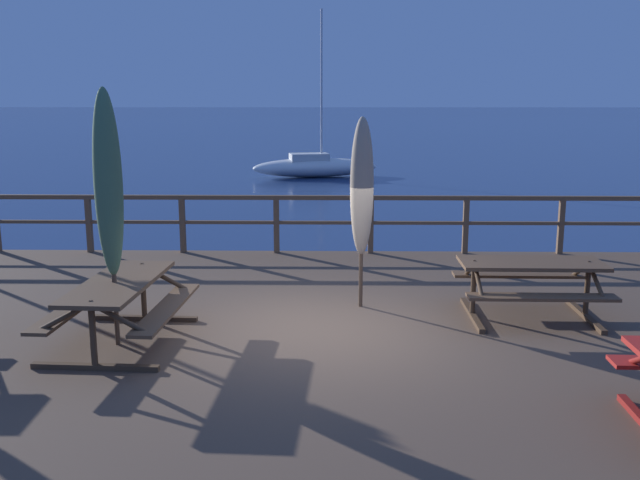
% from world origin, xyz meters
% --- Properties ---
extents(ground_plane, '(600.00, 600.00, 0.00)m').
position_xyz_m(ground_plane, '(0.00, 0.00, 0.00)').
color(ground_plane, navy).
extents(wooden_deck, '(16.25, 9.04, 0.82)m').
position_xyz_m(wooden_deck, '(0.00, 0.00, 0.41)').
color(wooden_deck, brown).
rests_on(wooden_deck, ground).
extents(railing_waterside_far, '(16.05, 0.10, 1.09)m').
position_xyz_m(railing_waterside_far, '(-0.00, 4.37, 1.57)').
color(railing_waterside_far, brown).
rests_on(railing_waterside_far, wooden_deck).
extents(picnic_table_front_right, '(1.50, 2.11, 0.78)m').
position_xyz_m(picnic_table_front_right, '(-2.34, -0.59, 1.38)').
color(picnic_table_front_right, brown).
rests_on(picnic_table_front_right, wooden_deck).
extents(picnic_table_front_left, '(1.87, 1.43, 0.78)m').
position_xyz_m(picnic_table_front_left, '(2.78, 0.48, 1.37)').
color(picnic_table_front_left, brown).
rests_on(picnic_table_front_left, wooden_deck).
extents(patio_umbrella_short_front, '(0.32, 0.32, 2.99)m').
position_xyz_m(patio_umbrella_short_front, '(-2.37, -0.65, 2.72)').
color(patio_umbrella_short_front, '#4C3828').
rests_on(patio_umbrella_short_front, wooden_deck).
extents(patio_umbrella_tall_back_right, '(0.32, 0.32, 2.63)m').
position_xyz_m(patio_umbrella_tall_back_right, '(0.56, 0.94, 2.49)').
color(patio_umbrella_tall_back_right, '#4C3828').
rests_on(patio_umbrella_tall_back_right, wooden_deck).
extents(sailboat_distant, '(6.22, 2.90, 7.72)m').
position_xyz_m(sailboat_distant, '(-0.68, 24.67, 0.51)').
color(sailboat_distant, white).
rests_on(sailboat_distant, ground).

